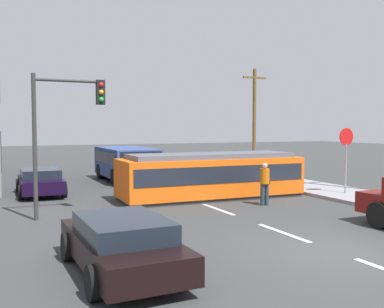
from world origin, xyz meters
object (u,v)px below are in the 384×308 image
utility_pole_mid (254,118)px  traffic_light_mast (64,118)px  city_bus (127,162)px  pedestrian_crossing (265,181)px  streetcar_tram (211,175)px  stop_sign (346,147)px  parked_sedan_mid (40,181)px  parked_sedan_near (121,243)px

utility_pole_mid → traffic_light_mast: bearing=-143.4°
city_bus → pedestrian_crossing: city_bus is taller
streetcar_tram → utility_pole_mid: utility_pole_mid is taller
pedestrian_crossing → stop_sign: size_ratio=0.58×
city_bus → parked_sedan_mid: city_bus is taller
streetcar_tram → utility_pole_mid: bearing=48.4°
city_bus → parked_sedan_mid: 6.11m
parked_sedan_mid → utility_pole_mid: size_ratio=0.58×
city_bus → streetcar_tram: bearing=-77.8°
parked_sedan_mid → parked_sedan_near: bearing=-87.9°
parked_sedan_near → parked_sedan_mid: same height
parked_sedan_mid → utility_pole_mid: 15.55m
stop_sign → utility_pole_mid: utility_pole_mid is taller
pedestrian_crossing → city_bus: bearing=105.2°
streetcar_tram → parked_sedan_mid: 7.72m
utility_pole_mid → pedestrian_crossing: bearing=-120.8°
pedestrian_crossing → parked_sedan_mid: pedestrian_crossing is taller
streetcar_tram → parked_sedan_mid: streetcar_tram is taller
streetcar_tram → city_bus: size_ratio=1.50×
pedestrian_crossing → utility_pole_mid: size_ratio=0.24×
traffic_light_mast → streetcar_tram: bearing=15.0°
pedestrian_crossing → stop_sign: (4.58, 0.46, 1.25)m
city_bus → traffic_light_mast: (-4.78, -9.11, 2.27)m
pedestrian_crossing → parked_sedan_mid: size_ratio=0.41×
parked_sedan_near → streetcar_tram: bearing=52.2°
streetcar_tram → parked_sedan_mid: bearing=149.1°
pedestrian_crossing → stop_sign: stop_sign is taller
city_bus → utility_pole_mid: 9.88m
stop_sign → traffic_light_mast: 12.11m
stop_sign → streetcar_tram: bearing=160.5°
parked_sedan_mid → stop_sign: 13.76m
streetcar_tram → pedestrian_crossing: bearing=-66.1°
utility_pole_mid → city_bus: bearing=-171.5°
parked_sedan_mid → stop_sign: bearing=-25.9°
streetcar_tram → stop_sign: stop_sign is taller
parked_sedan_mid → traffic_light_mast: (0.25, -5.66, 2.72)m
parked_sedan_near → utility_pole_mid: 22.07m
parked_sedan_mid → traffic_light_mast: 6.29m
streetcar_tram → pedestrian_crossing: 2.71m
parked_sedan_near → stop_sign: 13.35m
parked_sedan_mid → pedestrian_crossing: bearing=-39.8°
parked_sedan_near → traffic_light_mast: 6.82m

